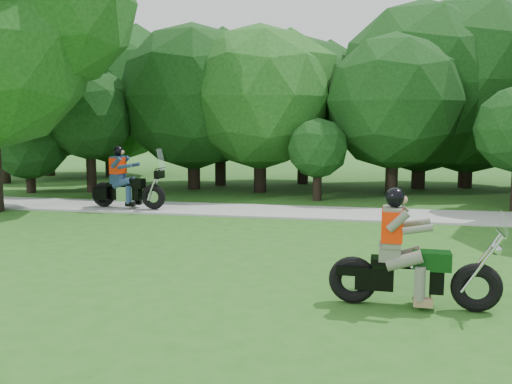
{
  "coord_description": "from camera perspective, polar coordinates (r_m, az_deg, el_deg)",
  "views": [
    {
      "loc": [
        0.65,
        -8.61,
        2.81
      ],
      "look_at": [
        -1.81,
        3.75,
        1.17
      ],
      "focal_mm": 40.0,
      "sensor_mm": 36.0,
      "label": 1
    }
  ],
  "objects": [
    {
      "name": "ground",
      "position": [
        9.08,
        6.72,
        -10.66
      ],
      "size": [
        100.0,
        100.0,
        0.0
      ],
      "primitive_type": "plane",
      "color": "#265618",
      "rests_on": "ground"
    },
    {
      "name": "walkway",
      "position": [
        16.86,
        8.91,
        -2.16
      ],
      "size": [
        60.0,
        2.2,
        0.06
      ],
      "primitive_type": "cube",
      "color": "#969691",
      "rests_on": "ground"
    },
    {
      "name": "tree_line",
      "position": [
        23.35,
        13.24,
        9.36
      ],
      "size": [
        39.28,
        11.93,
        7.67
      ],
      "color": "black",
      "rests_on": "ground"
    },
    {
      "name": "chopper_motorcycle",
      "position": [
        8.81,
        14.71,
        -6.94
      ],
      "size": [
        2.51,
        0.67,
        1.8
      ],
      "rotation": [
        0.0,
        0.0,
        -0.03
      ],
      "color": "black",
      "rests_on": "ground"
    },
    {
      "name": "touring_motorcycle",
      "position": [
        17.91,
        -13.13,
        0.63
      ],
      "size": [
        2.5,
        0.85,
        1.9
      ],
      "rotation": [
        0.0,
        0.0,
        -0.09
      ],
      "color": "black",
      "rests_on": "walkway"
    }
  ]
}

